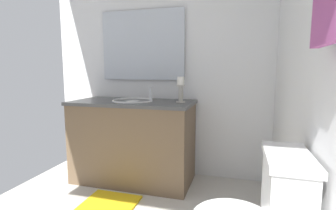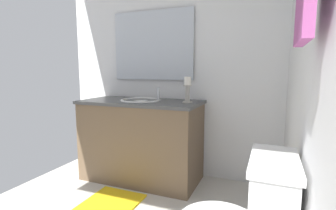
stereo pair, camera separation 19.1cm
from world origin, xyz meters
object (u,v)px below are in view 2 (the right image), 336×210
object	(u,v)px
vanity_cabinet	(141,140)
sink_basin	(141,104)
mirror	(153,46)
bath_mat	(106,207)
candle_holder_tall	(188,89)

from	to	relation	value
vanity_cabinet	sink_basin	distance (m)	0.36
vanity_cabinet	mirror	distance (m)	1.00
vanity_cabinet	mirror	xyz separation A→B (m)	(-0.28, 0.00, 0.96)
sink_basin	bath_mat	xyz separation A→B (m)	(0.62, -0.00, -0.76)
vanity_cabinet	candle_holder_tall	bearing A→B (deg)	91.76
mirror	candle_holder_tall	world-z (taller)	mirror
sink_basin	mirror	distance (m)	0.66
mirror	bath_mat	bearing A→B (deg)	0.00
sink_basin	candle_holder_tall	distance (m)	0.51
candle_holder_tall	bath_mat	distance (m)	1.22
vanity_cabinet	mirror	bearing A→B (deg)	179.99
bath_mat	mirror	bearing A→B (deg)	180.00
vanity_cabinet	mirror	size ratio (longest dim) A/B	1.32
mirror	bath_mat	world-z (taller)	mirror
sink_basin	bath_mat	bearing A→B (deg)	-0.09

